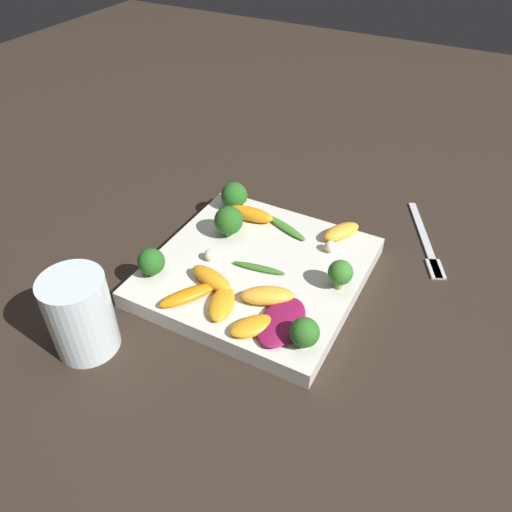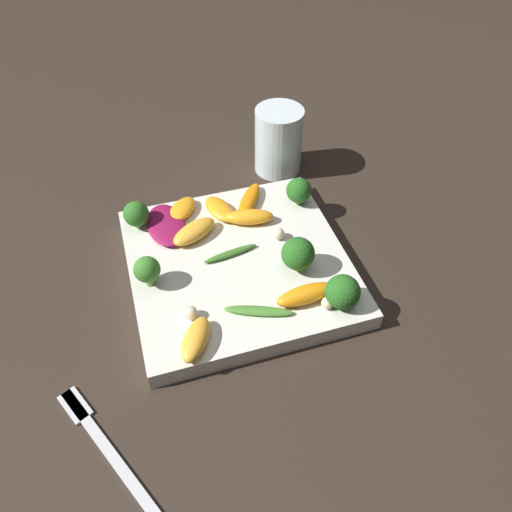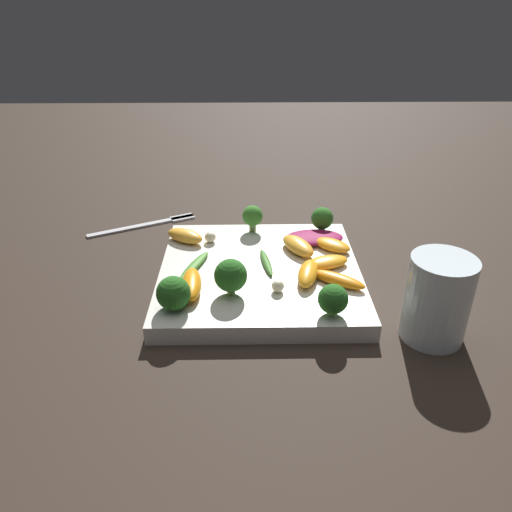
% 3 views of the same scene
% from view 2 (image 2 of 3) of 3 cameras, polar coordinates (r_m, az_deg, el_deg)
% --- Properties ---
extents(ground_plane, '(2.40, 2.40, 0.00)m').
position_cam_2_polar(ground_plane, '(0.67, -2.02, -1.81)').
color(ground_plane, '#2D231C').
extents(plate, '(0.28, 0.28, 0.03)m').
position_cam_2_polar(plate, '(0.66, -2.05, -1.09)').
color(plate, silver).
rests_on(plate, ground_plane).
extents(drinking_glass, '(0.08, 0.08, 0.11)m').
position_cam_2_polar(drinking_glass, '(0.82, 2.59, 13.04)').
color(drinking_glass, silver).
rests_on(drinking_glass, ground_plane).
extents(fork, '(0.18, 0.10, 0.01)m').
position_cam_2_polar(fork, '(0.57, -17.36, -19.40)').
color(fork, silver).
rests_on(fork, ground_plane).
extents(radicchio_leaf_0, '(0.09, 0.06, 0.01)m').
position_cam_2_polar(radicchio_leaf_0, '(0.70, -10.22, 3.53)').
color(radicchio_leaf_0, maroon).
rests_on(radicchio_leaf_0, plate).
extents(orange_segment_0, '(0.06, 0.07, 0.02)m').
position_cam_2_polar(orange_segment_0, '(0.68, -7.08, 2.80)').
color(orange_segment_0, '#FCAD33').
rests_on(orange_segment_0, plate).
extents(orange_segment_1, '(0.03, 0.08, 0.02)m').
position_cam_2_polar(orange_segment_1, '(0.60, 5.71, -4.40)').
color(orange_segment_1, orange).
rests_on(orange_segment_1, plate).
extents(orange_segment_2, '(0.04, 0.07, 0.02)m').
position_cam_2_polar(orange_segment_2, '(0.70, -0.76, 4.49)').
color(orange_segment_2, orange).
rests_on(orange_segment_2, plate).
extents(orange_segment_3, '(0.08, 0.06, 0.01)m').
position_cam_2_polar(orange_segment_3, '(0.73, -0.76, 6.43)').
color(orange_segment_3, orange).
rests_on(orange_segment_3, plate).
extents(orange_segment_4, '(0.07, 0.05, 0.01)m').
position_cam_2_polar(orange_segment_4, '(0.72, -4.12, 5.36)').
color(orange_segment_4, orange).
rests_on(orange_segment_4, plate).
extents(orange_segment_5, '(0.06, 0.06, 0.01)m').
position_cam_2_polar(orange_segment_5, '(0.72, -8.47, 5.26)').
color(orange_segment_5, orange).
rests_on(orange_segment_5, plate).
extents(orange_segment_6, '(0.07, 0.05, 0.02)m').
position_cam_2_polar(orange_segment_6, '(0.57, -6.91, -9.42)').
color(orange_segment_6, '#FCAD33').
rests_on(orange_segment_6, plate).
extents(broccoli_floret_0, '(0.04, 0.04, 0.05)m').
position_cam_2_polar(broccoli_floret_0, '(0.63, 4.83, 0.24)').
color(broccoli_floret_0, '#7A9E51').
rests_on(broccoli_floret_0, plate).
extents(broccoli_floret_1, '(0.04, 0.04, 0.04)m').
position_cam_2_polar(broccoli_floret_1, '(0.73, 4.91, 7.46)').
color(broccoli_floret_1, '#84AD5B').
rests_on(broccoli_floret_1, plate).
extents(broccoli_floret_2, '(0.04, 0.04, 0.04)m').
position_cam_2_polar(broccoli_floret_2, '(0.71, -13.53, 4.67)').
color(broccoli_floret_2, '#7A9E51').
rests_on(broccoli_floret_2, plate).
extents(broccoli_floret_3, '(0.03, 0.03, 0.04)m').
position_cam_2_polar(broccoli_floret_3, '(0.62, -12.34, -1.57)').
color(broccoli_floret_3, '#7A9E51').
rests_on(broccoli_floret_3, plate).
extents(broccoli_floret_4, '(0.04, 0.04, 0.04)m').
position_cam_2_polar(broccoli_floret_4, '(0.60, 9.88, -4.10)').
color(broccoli_floret_4, '#7A9E51').
rests_on(broccoli_floret_4, plate).
extents(arugula_sprig_0, '(0.04, 0.08, 0.01)m').
position_cam_2_polar(arugula_sprig_0, '(0.59, 0.19, -6.33)').
color(arugula_sprig_0, '#47842D').
rests_on(arugula_sprig_0, plate).
extents(arugula_sprig_1, '(0.02, 0.08, 0.01)m').
position_cam_2_polar(arugula_sprig_1, '(0.66, -2.93, 0.30)').
color(arugula_sprig_1, '#3D7528').
rests_on(arugula_sprig_1, plate).
extents(macadamia_nut_0, '(0.02, 0.02, 0.02)m').
position_cam_2_polar(macadamia_nut_0, '(0.59, -7.50, -6.45)').
color(macadamia_nut_0, beige).
rests_on(macadamia_nut_0, plate).
extents(macadamia_nut_1, '(0.02, 0.02, 0.02)m').
position_cam_2_polar(macadamia_nut_1, '(0.60, 8.16, -5.34)').
color(macadamia_nut_1, beige).
rests_on(macadamia_nut_1, plate).
extents(macadamia_nut_2, '(0.02, 0.02, 0.02)m').
position_cam_2_polar(macadamia_nut_2, '(0.68, 2.59, 2.57)').
color(macadamia_nut_2, beige).
rests_on(macadamia_nut_2, plate).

